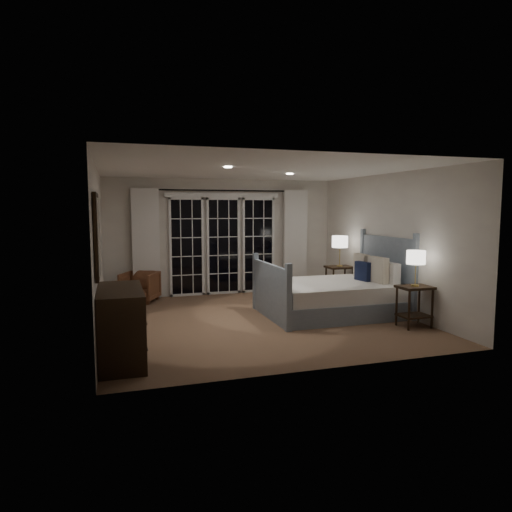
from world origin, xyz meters
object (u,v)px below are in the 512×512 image
object	(u,v)px
lamp_left	(416,258)
lamp_right	(340,242)
dresser	(121,325)
bed	(334,295)
nightstand_right	(339,277)
nightstand_left	(414,300)
armchair	(140,287)

from	to	relation	value
lamp_left	lamp_right	xyz separation A→B (m)	(-0.05, 2.40, 0.08)
dresser	lamp_right	bearing A→B (deg)	31.61
bed	nightstand_right	size ratio (longest dim) A/B	3.42
nightstand_right	lamp_left	xyz separation A→B (m)	(0.05, -2.40, 0.65)
nightstand_left	lamp_left	size ratio (longest dim) A/B	1.17
lamp_right	nightstand_right	bearing A→B (deg)	26.57
nightstand_left	armchair	bearing A→B (deg)	140.71
bed	lamp_right	world-z (taller)	bed
nightstand_right	armchair	xyz separation A→B (m)	(-3.97, 0.89, -0.14)
lamp_left	armchair	xyz separation A→B (m)	(-4.02, 3.29, -0.80)
lamp_right	armchair	distance (m)	4.16
nightstand_left	dresser	bearing A→B (deg)	-176.13
nightstand_left	armchair	distance (m)	5.20
lamp_left	lamp_right	bearing A→B (deg)	91.30
armchair	dresser	distance (m)	3.62
nightstand_right	dresser	world-z (taller)	dresser
armchair	dresser	size ratio (longest dim) A/B	0.53
dresser	lamp_left	bearing A→B (deg)	3.87
bed	lamp_left	size ratio (longest dim) A/B	4.14
nightstand_right	armchair	size ratio (longest dim) A/B	1.01
nightstand_left	lamp_left	world-z (taller)	lamp_left
dresser	armchair	bearing A→B (deg)	83.28
bed	lamp_left	world-z (taller)	bed
nightstand_right	armchair	distance (m)	4.07
bed	lamp_right	xyz separation A→B (m)	(0.75, 1.22, 0.84)
nightstand_right	nightstand_left	bearing A→B (deg)	-88.70
nightstand_left	dresser	distance (m)	4.46
nightstand_left	armchair	size ratio (longest dim) A/B	0.98
bed	nightstand_left	distance (m)	1.43
lamp_left	dresser	distance (m)	4.50
bed	lamp_left	xyz separation A→B (m)	(0.80, -1.18, 0.76)
armchair	bed	bearing A→B (deg)	-7.66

